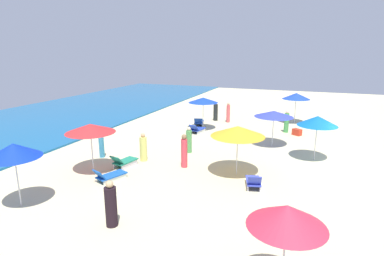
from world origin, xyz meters
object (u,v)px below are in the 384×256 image
at_px(beachgoer_1, 189,141).
at_px(cooler_box_1, 297,132).
at_px(umbrella_2, 274,114).
at_px(beachgoer_5, 143,148).
at_px(umbrella_1, 203,100).
at_px(beachgoer_2, 184,151).
at_px(lounge_chair_1_1, 199,122).
at_px(umbrella_5, 238,131).
at_px(lounge_chair_6_1, 124,162).
at_px(beachgoer_4, 286,122).
at_px(lounge_chair_1_0, 197,129).
at_px(beachgoer_0, 111,205).
at_px(beachgoer_7, 216,112).
at_px(umbrella_6, 90,128).
at_px(beachgoer_6, 228,113).
at_px(umbrella_0, 318,121).
at_px(beachgoer_3, 101,145).
at_px(umbrella_4, 296,96).
at_px(umbrella_7, 14,150).
at_px(lounge_chair_6_0, 110,176).
at_px(umbrella_3, 287,216).
at_px(beach_ball_0, 111,190).
at_px(lounge_chair_5_0, 253,182).

xyz_separation_m(beachgoer_1, cooler_box_1, (6.14, -5.53, -0.48)).
relative_size(umbrella_2, beachgoer_5, 1.54).
height_order(umbrella_1, beachgoer_2, umbrella_1).
xyz_separation_m(lounge_chair_1_1, umbrella_5, (-8.66, -5.02, 1.85)).
relative_size(lounge_chair_6_1, beachgoer_4, 0.95).
distance_m(lounge_chair_1_0, beachgoer_0, 12.51).
height_order(lounge_chair_1_0, beachgoer_7, beachgoer_7).
bearing_deg(umbrella_6, beachgoer_6, -14.47).
bearing_deg(umbrella_0, beachgoer_7, 46.61).
bearing_deg(beachgoer_7, cooler_box_1, 16.09).
bearing_deg(umbrella_5, beachgoer_3, 91.83).
bearing_deg(cooler_box_1, beachgoer_2, 94.83).
xyz_separation_m(lounge_chair_1_0, umbrella_5, (-6.52, -4.38, 1.85)).
height_order(umbrella_0, umbrella_6, umbrella_0).
xyz_separation_m(lounge_chair_6_1, beachgoer_1, (3.32, -2.18, 0.42)).
xyz_separation_m(umbrella_6, beachgoer_7, (13.00, -2.14, -1.43)).
relative_size(umbrella_0, umbrella_1, 1.01).
xyz_separation_m(umbrella_1, beachgoer_5, (-7.45, 0.73, -1.50)).
distance_m(umbrella_4, umbrella_7, 20.13).
height_order(umbrella_0, lounge_chair_1_0, umbrella_0).
height_order(lounge_chair_1_1, beachgoer_6, beachgoer_6).
relative_size(umbrella_4, lounge_chair_6_0, 1.52).
height_order(umbrella_1, beachgoer_7, umbrella_1).
height_order(umbrella_1, lounge_chair_6_0, umbrella_1).
height_order(umbrella_4, beachgoer_1, umbrella_4).
height_order(umbrella_3, beachgoer_0, umbrella_3).
xyz_separation_m(umbrella_1, umbrella_3, (-14.64, -7.08, -0.05)).
bearing_deg(lounge_chair_1_1, beach_ball_0, 78.72).
xyz_separation_m(umbrella_7, beachgoer_7, (16.78, -2.51, -1.45)).
bearing_deg(beachgoer_5, beachgoer_7, -63.17).
bearing_deg(umbrella_0, beachgoer_3, 109.08).
relative_size(umbrella_1, umbrella_7, 0.97).
relative_size(umbrella_5, umbrella_6, 1.05).
relative_size(lounge_chair_5_0, beachgoer_6, 0.85).
height_order(umbrella_3, cooler_box_1, umbrella_3).
distance_m(umbrella_0, beachgoer_0, 11.36).
bearing_deg(lounge_chair_6_0, beachgoer_5, -72.33).
distance_m(beachgoer_1, beachgoer_6, 8.31).
distance_m(umbrella_1, umbrella_7, 13.74).
bearing_deg(umbrella_5, beachgoer_7, 21.91).
bearing_deg(lounge_chair_5_0, beachgoer_5, -27.50).
relative_size(lounge_chair_1_0, beachgoer_4, 0.96).
height_order(umbrella_4, beachgoer_7, umbrella_4).
height_order(umbrella_2, beachgoer_5, umbrella_2).
height_order(lounge_chair_5_0, umbrella_6, umbrella_6).
relative_size(umbrella_7, cooler_box_1, 4.23).
height_order(lounge_chair_1_0, lounge_chair_5_0, lounge_chair_5_0).
distance_m(lounge_chair_1_1, beachgoer_4, 6.50).
xyz_separation_m(umbrella_5, lounge_chair_6_0, (-2.75, 5.16, -1.88)).
height_order(umbrella_0, beachgoer_6, umbrella_0).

